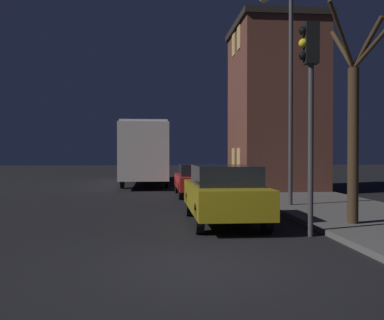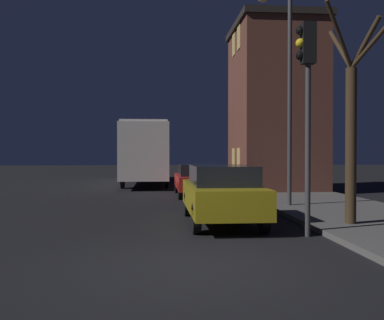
% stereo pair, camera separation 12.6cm
% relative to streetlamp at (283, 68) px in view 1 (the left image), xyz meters
% --- Properties ---
extents(ground_plane, '(120.00, 120.00, 0.00)m').
position_rel_streetlamp_xyz_m(ground_plane, '(-3.49, -6.87, -4.62)').
color(ground_plane, black).
extents(brick_building, '(4.08, 5.08, 8.05)m').
position_rel_streetlamp_xyz_m(brick_building, '(1.68, 6.85, -0.44)').
color(brick_building, brown).
rests_on(brick_building, sidewalk).
extents(streetlamp, '(1.16, 0.37, 6.99)m').
position_rel_streetlamp_xyz_m(streetlamp, '(0.00, 0.00, 0.00)').
color(streetlamp, '#38383A').
rests_on(streetlamp, sidewalk).
extents(traffic_light, '(0.43, 0.24, 4.68)m').
position_rel_streetlamp_xyz_m(traffic_light, '(-0.82, -4.62, -1.27)').
color(traffic_light, '#38383A').
rests_on(traffic_light, ground).
extents(bare_tree, '(1.45, 2.71, 5.14)m').
position_rel_streetlamp_xyz_m(bare_tree, '(0.58, -3.79, -2.06)').
color(bare_tree, '#382819').
rests_on(bare_tree, sidewalk).
extents(bus, '(2.49, 11.67, 3.49)m').
position_rel_streetlamp_xyz_m(bus, '(-4.74, 12.55, -2.53)').
color(bus, beige).
rests_on(bus, ground).
extents(car_near_lane, '(1.74, 4.29, 1.52)m').
position_rel_streetlamp_xyz_m(car_near_lane, '(-2.42, -2.76, -3.81)').
color(car_near_lane, olive).
rests_on(car_near_lane, ground).
extents(car_mid_lane, '(1.75, 4.36, 1.36)m').
position_rel_streetlamp_xyz_m(car_mid_lane, '(-2.38, 4.49, -3.88)').
color(car_mid_lane, '#B21E19').
rests_on(car_mid_lane, ground).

